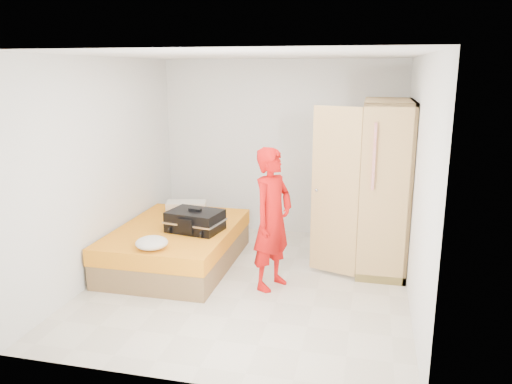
% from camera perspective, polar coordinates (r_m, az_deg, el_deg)
% --- Properties ---
extents(room, '(4.00, 4.02, 2.60)m').
position_cam_1_polar(room, '(5.60, -0.73, 1.95)').
color(room, beige).
rests_on(room, ground).
extents(bed, '(1.42, 2.02, 0.50)m').
position_cam_1_polar(bed, '(6.53, -8.99, -6.05)').
color(bed, brown).
rests_on(bed, ground).
extents(wardrobe, '(1.15, 1.20, 2.10)m').
position_cam_1_polar(wardrobe, '(6.35, 14.02, 0.19)').
color(wardrobe, tan).
rests_on(wardrobe, ground).
extents(person, '(0.60, 0.70, 1.63)m').
position_cam_1_polar(person, '(5.63, 1.89, -3.11)').
color(person, '#BC0B0C').
rests_on(person, ground).
extents(suitcase, '(0.73, 0.59, 0.28)m').
position_cam_1_polar(suitcase, '(6.24, -6.98, -3.30)').
color(suitcase, black).
rests_on(suitcase, bed).
extents(round_cushion, '(0.36, 0.36, 0.14)m').
position_cam_1_polar(round_cushion, '(5.72, -11.83, -5.71)').
color(round_cushion, beige).
rests_on(round_cushion, bed).
extents(pillow, '(0.61, 0.41, 0.10)m').
position_cam_1_polar(pillow, '(7.26, -7.97, -1.49)').
color(pillow, beige).
rests_on(pillow, bed).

